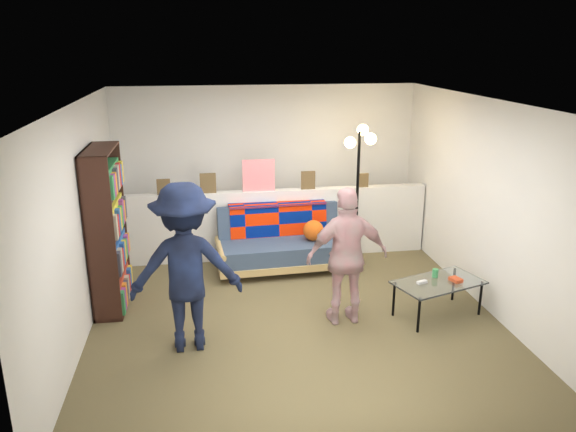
# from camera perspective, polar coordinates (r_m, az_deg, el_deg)

# --- Properties ---
(ground) EXTENTS (5.00, 5.00, 0.00)m
(ground) POSITION_cam_1_polar(r_m,az_deg,el_deg) (6.59, 0.54, -9.79)
(ground) COLOR brown
(ground) RESTS_ON ground
(room_shell) EXTENTS (4.60, 5.05, 2.45)m
(room_shell) POSITION_cam_1_polar(r_m,az_deg,el_deg) (6.47, -0.10, 5.45)
(room_shell) COLOR silver
(room_shell) RESTS_ON ground
(half_wall_ledge) EXTENTS (4.45, 0.15, 1.00)m
(half_wall_ledge) POSITION_cam_1_polar(r_m,az_deg,el_deg) (8.04, -1.52, -0.81)
(half_wall_ledge) COLOR silver
(half_wall_ledge) RESTS_ON ground
(ledge_decor) EXTENTS (2.97, 0.02, 0.45)m
(ledge_decor) POSITION_cam_1_polar(r_m,az_deg,el_deg) (7.82, -3.19, 3.79)
(ledge_decor) COLOR brown
(ledge_decor) RESTS_ON half_wall_ledge
(futon_sofa) EXTENTS (1.82, 0.95, 0.76)m
(futon_sofa) POSITION_cam_1_polar(r_m,az_deg,el_deg) (7.69, -0.54, -2.81)
(futon_sofa) COLOR tan
(futon_sofa) RESTS_ON ground
(bookshelf) EXTENTS (0.31, 0.94, 1.88)m
(bookshelf) POSITION_cam_1_polar(r_m,az_deg,el_deg) (6.77, -17.89, -1.83)
(bookshelf) COLOR black
(bookshelf) RESTS_ON ground
(coffee_table) EXTENTS (1.11, 0.83, 0.51)m
(coffee_table) POSITION_cam_1_polar(r_m,az_deg,el_deg) (6.60, 15.07, -6.66)
(coffee_table) COLOR black
(coffee_table) RESTS_ON ground
(floor_lamp) EXTENTS (0.38, 0.36, 1.94)m
(floor_lamp) POSITION_cam_1_polar(r_m,az_deg,el_deg) (7.68, 7.27, 4.96)
(floor_lamp) COLOR black
(floor_lamp) RESTS_ON ground
(person_left) EXTENTS (1.14, 0.68, 1.73)m
(person_left) POSITION_cam_1_polar(r_m,az_deg,el_deg) (5.65, -10.36, -5.19)
(person_left) COLOR black
(person_left) RESTS_ON ground
(person_right) EXTENTS (0.92, 0.42, 1.54)m
(person_right) POSITION_cam_1_polar(r_m,az_deg,el_deg) (6.13, 6.03, -4.12)
(person_right) COLOR pink
(person_right) RESTS_ON ground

